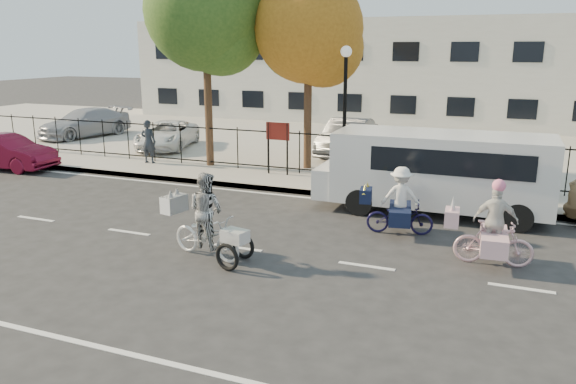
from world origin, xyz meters
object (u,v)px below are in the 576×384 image
at_px(lamppost, 345,90).
at_px(bull_bike, 399,207).
at_px(zebra_trike, 207,225).
at_px(white_van, 437,170).
at_px(pedestrian, 148,142).
at_px(lot_car_d, 438,150).
at_px(lot_car_a, 85,123).
at_px(lot_car_c, 348,137).
at_px(unicorn_bike, 493,234).
at_px(red_sedan, 5,152).
at_px(lot_car_b, 167,135).

xyz_separation_m(lamppost, bull_bike, (2.69, -4.43, -2.45)).
xyz_separation_m(zebra_trike, white_van, (4.13, 5.25, 0.49)).
xyz_separation_m(bull_bike, pedestrian, (-10.36, 4.43, 0.30)).
relative_size(pedestrian, lot_car_d, 0.39).
distance_m(pedestrian, lot_car_a, 8.05).
height_order(lamppost, lot_car_c, lamppost).
height_order(unicorn_bike, lot_car_a, unicorn_bike).
relative_size(lot_car_c, lot_car_d, 1.04).
xyz_separation_m(unicorn_bike, red_sedan, (-17.27, 3.41, -0.04)).
distance_m(red_sedan, lot_car_d, 15.93).
xyz_separation_m(lamppost, unicorn_bike, (4.89, -5.75, -2.43)).
bearing_deg(lot_car_b, lot_car_c, -5.40).
height_order(unicorn_bike, pedestrian, unicorn_bike).
distance_m(bull_bike, pedestrian, 11.27).
distance_m(lamppost, lot_car_b, 9.68).
relative_size(white_van, pedestrian, 3.79).
bearing_deg(white_van, zebra_trike, -128.92).
bearing_deg(lot_car_c, lot_car_d, -23.93).
distance_m(zebra_trike, lot_car_a, 18.05).
distance_m(lamppost, red_sedan, 12.84).
xyz_separation_m(lot_car_c, lot_car_d, (3.83, -1.70, -0.00)).
height_order(lamppost, white_van, lamppost).
relative_size(unicorn_bike, red_sedan, 0.47).
height_order(lamppost, lot_car_d, lamppost).
distance_m(pedestrian, lot_car_b, 3.30).
xyz_separation_m(zebra_trike, lot_car_b, (-8.02, 10.61, 0.00)).
relative_size(white_van, lot_car_c, 1.42).
distance_m(unicorn_bike, lot_car_b, 16.33).
height_order(lamppost, zebra_trike, lamppost).
bearing_deg(pedestrian, white_van, 163.94).
bearing_deg(unicorn_bike, pedestrian, 61.81).
bearing_deg(white_van, unicorn_bike, -65.74).
xyz_separation_m(unicorn_bike, lot_car_b, (-13.76, 8.81, 0.05)).
relative_size(zebra_trike, red_sedan, 0.57).
height_order(unicorn_bike, bull_bike, unicorn_bike).
relative_size(pedestrian, lot_car_c, 0.37).
relative_size(lot_car_a, lot_car_b, 1.12).
xyz_separation_m(lamppost, zebra_trike, (-0.85, -7.55, -2.38)).
distance_m(unicorn_bike, bull_bike, 2.56).
height_order(zebra_trike, lot_car_a, zebra_trike).
bearing_deg(unicorn_bike, lot_car_a, 58.92).
bearing_deg(lot_car_a, zebra_trike, -27.13).
bearing_deg(bull_bike, white_van, -25.61).
xyz_separation_m(bull_bike, red_sedan, (-15.08, 2.09, -0.03)).
bearing_deg(lamppost, zebra_trike, -96.43).
relative_size(unicorn_bike, lot_car_c, 0.42).
xyz_separation_m(zebra_trike, lot_car_d, (3.56, 10.28, 0.14)).
bearing_deg(lot_car_b, white_van, -39.26).
xyz_separation_m(lamppost, white_van, (3.28, -2.30, -1.89)).
relative_size(red_sedan, lot_car_c, 0.89).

